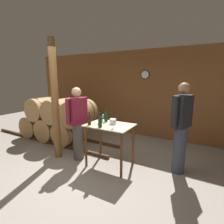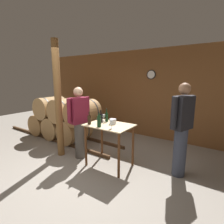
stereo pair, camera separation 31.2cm
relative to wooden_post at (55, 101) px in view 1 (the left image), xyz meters
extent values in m
plane|color=gray|center=(1.04, -0.44, -1.35)|extent=(14.00, 14.00, 0.00)
cube|color=brown|center=(1.04, 2.51, 0.00)|extent=(8.40, 0.05, 2.70)
cylinder|color=black|center=(1.24, 2.47, 0.59)|extent=(0.28, 0.03, 0.28)
cylinder|color=white|center=(1.24, 2.46, 0.59)|extent=(0.23, 0.01, 0.23)
cube|color=#4C331E|center=(-1.07, 0.47, -1.31)|extent=(4.40, 0.06, 0.08)
cube|color=#4C331E|center=(-1.07, 1.14, -1.31)|extent=(4.40, 0.06, 0.08)
cylinder|color=#9E7242|center=(-1.78, 0.81, -1.01)|extent=(0.68, 0.84, 0.68)
cylinder|color=#38383D|center=(-1.78, 0.55, -1.01)|extent=(0.69, 0.03, 0.69)
cylinder|color=#38383D|center=(-1.78, 1.06, -1.01)|extent=(0.69, 0.03, 0.69)
cylinder|color=tan|center=(-1.07, 0.81, -1.01)|extent=(0.68, 0.84, 0.68)
cylinder|color=#38383D|center=(-1.07, 0.55, -1.01)|extent=(0.69, 0.03, 0.69)
cylinder|color=#38383D|center=(-1.07, 1.06, -1.01)|extent=(0.69, 0.03, 0.69)
cylinder|color=tan|center=(-0.37, 0.81, -1.01)|extent=(0.68, 0.84, 0.68)
cylinder|color=#38383D|center=(-0.37, 0.55, -1.01)|extent=(0.69, 0.03, 0.69)
cylinder|color=#38383D|center=(-0.37, 1.06, -1.01)|extent=(0.69, 0.03, 0.69)
cylinder|color=tan|center=(-1.43, 0.81, -0.43)|extent=(0.68, 0.84, 0.68)
cylinder|color=#38383D|center=(-1.43, 0.55, -0.43)|extent=(0.69, 0.03, 0.69)
cylinder|color=#38383D|center=(-1.43, 1.06, -0.43)|extent=(0.69, 0.03, 0.69)
cylinder|color=tan|center=(-0.72, 0.81, -0.43)|extent=(0.68, 0.84, 0.68)
cylinder|color=#38383D|center=(-0.72, 0.55, -0.43)|extent=(0.69, 0.03, 0.69)
cylinder|color=#38383D|center=(-0.72, 1.06, -0.43)|extent=(0.69, 0.03, 0.69)
cylinder|color=#AD7F4C|center=(-0.01, 0.81, -0.43)|extent=(0.68, 0.84, 0.68)
cylinder|color=#38383D|center=(-0.01, 0.55, -0.43)|extent=(0.69, 0.03, 0.69)
cylinder|color=#38383D|center=(-0.01, 1.06, -0.43)|extent=(0.69, 0.03, 0.69)
cube|color=beige|center=(1.29, 0.23, -0.45)|extent=(0.95, 0.67, 0.02)
cylinder|color=#593319|center=(0.88, -0.05, -0.91)|extent=(0.05, 0.05, 0.89)
cylinder|color=#593319|center=(1.71, -0.05, -0.91)|extent=(0.05, 0.05, 0.89)
cylinder|color=#593319|center=(0.88, 0.51, -0.91)|extent=(0.05, 0.05, 0.89)
cylinder|color=#593319|center=(1.71, 0.51, -0.91)|extent=(0.05, 0.05, 0.89)
cylinder|color=brown|center=(0.00, 0.00, 0.00)|extent=(0.16, 0.16, 2.70)
cylinder|color=black|center=(0.93, 0.02, -0.35)|extent=(0.07, 0.07, 0.18)
cylinder|color=black|center=(0.93, 0.02, -0.22)|extent=(0.02, 0.02, 0.08)
cylinder|color=black|center=(0.93, 0.02, -0.19)|extent=(0.03, 0.03, 0.02)
cylinder|color=black|center=(1.05, 0.27, -0.35)|extent=(0.08, 0.08, 0.19)
cylinder|color=black|center=(1.05, 0.27, -0.21)|extent=(0.02, 0.02, 0.09)
cylinder|color=black|center=(1.05, 0.27, -0.18)|extent=(0.03, 0.03, 0.02)
cylinder|color=black|center=(1.09, 0.41, -0.34)|extent=(0.07, 0.07, 0.19)
cylinder|color=black|center=(1.09, 0.41, -0.20)|extent=(0.02, 0.02, 0.10)
cylinder|color=black|center=(1.09, 0.41, -0.16)|extent=(0.03, 0.03, 0.02)
cylinder|color=black|center=(1.22, -0.01, -0.33)|extent=(0.08, 0.08, 0.22)
cylinder|color=black|center=(1.22, -0.01, -0.18)|extent=(0.02, 0.02, 0.07)
cylinder|color=black|center=(1.22, -0.01, -0.16)|extent=(0.03, 0.03, 0.02)
cylinder|color=silver|center=(0.99, 0.44, -0.44)|extent=(0.06, 0.06, 0.00)
cylinder|color=silver|center=(0.99, 0.44, -0.40)|extent=(0.01, 0.01, 0.07)
cylinder|color=silver|center=(0.99, 0.44, -0.33)|extent=(0.06, 0.06, 0.07)
cylinder|color=silver|center=(1.48, 0.04, -0.44)|extent=(0.06, 0.06, 0.00)
cylinder|color=silver|center=(1.48, 0.04, -0.40)|extent=(0.01, 0.01, 0.08)
cylinder|color=silver|center=(1.48, 0.04, -0.32)|extent=(0.06, 0.06, 0.07)
cylinder|color=silver|center=(1.32, 0.32, -0.39)|extent=(0.14, 0.14, 0.11)
cylinder|color=#4C4742|center=(0.49, 0.16, -0.93)|extent=(0.24, 0.24, 0.84)
cube|color=maroon|center=(0.49, 0.16, -0.22)|extent=(0.29, 0.43, 0.59)
sphere|color=tan|center=(0.49, 0.16, 0.20)|extent=(0.21, 0.21, 0.21)
cylinder|color=maroon|center=(0.45, -0.08, -0.19)|extent=(0.09, 0.09, 0.53)
cylinder|color=maroon|center=(0.54, 0.41, -0.19)|extent=(0.09, 0.09, 0.53)
cylinder|color=#333847|center=(2.61, 0.69, -0.88)|extent=(0.24, 0.24, 0.93)
cube|color=black|center=(2.61, 0.69, -0.11)|extent=(0.34, 0.45, 0.61)
sphere|color=#9E7051|center=(2.61, 0.69, 0.32)|extent=(0.21, 0.21, 0.21)
cylinder|color=black|center=(2.69, 0.92, -0.08)|extent=(0.09, 0.09, 0.55)
cylinder|color=black|center=(2.52, 0.45, -0.08)|extent=(0.09, 0.09, 0.55)
camera|label=1|loc=(3.05, -2.76, 0.52)|focal=28.00mm
camera|label=2|loc=(3.31, -2.59, 0.52)|focal=28.00mm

